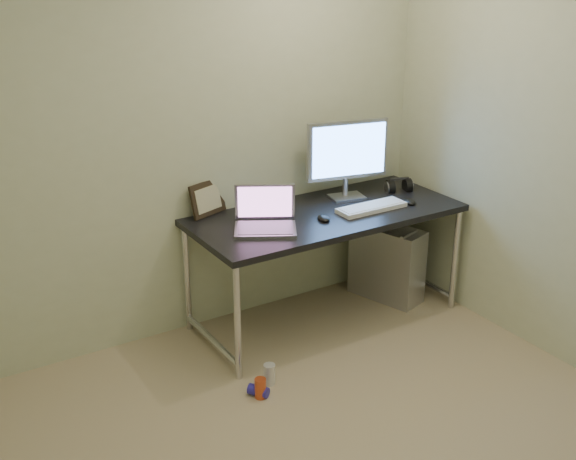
# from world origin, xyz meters

# --- Properties ---
(wall_back) EXTENTS (3.50, 0.02, 2.50)m
(wall_back) POSITION_xyz_m (0.00, 1.75, 1.25)
(wall_back) COLOR beige
(wall_back) RESTS_ON ground
(desk) EXTENTS (1.73, 0.76, 0.75)m
(desk) POSITION_xyz_m (0.84, 1.37, 0.68)
(desk) COLOR black
(desk) RESTS_ON ground
(tower_computer) EXTENTS (0.36, 0.54, 0.56)m
(tower_computer) POSITION_xyz_m (1.39, 1.40, 0.26)
(tower_computer) COLOR #B8B9BE
(tower_computer) RESTS_ON ground
(cable_a) EXTENTS (0.01, 0.16, 0.69)m
(cable_a) POSITION_xyz_m (1.34, 1.70, 0.40)
(cable_a) COLOR black
(cable_a) RESTS_ON ground
(cable_b) EXTENTS (0.02, 0.11, 0.71)m
(cable_b) POSITION_xyz_m (1.43, 1.68, 0.38)
(cable_b) COLOR black
(cable_b) RESTS_ON ground
(can_red) EXTENTS (0.08, 0.08, 0.12)m
(can_red) POSITION_xyz_m (0.03, 0.80, 0.06)
(can_red) COLOR #D24B21
(can_red) RESTS_ON ground
(can_white) EXTENTS (0.08, 0.08, 0.12)m
(can_white) POSITION_xyz_m (0.14, 0.89, 0.06)
(can_white) COLOR silver
(can_white) RESTS_ON ground
(can_blue) EXTENTS (0.11, 0.13, 0.06)m
(can_blue) POSITION_xyz_m (0.03, 0.82, 0.03)
(can_blue) COLOR #2D25AD
(can_blue) RESTS_ON ground
(laptop) EXTENTS (0.46, 0.43, 0.25)m
(laptop) POSITION_xyz_m (0.38, 1.34, 0.81)
(laptop) COLOR #AAAAB1
(laptop) RESTS_ON desk
(monitor) EXTENTS (0.55, 0.20, 0.52)m
(monitor) POSITION_xyz_m (1.11, 1.53, 1.05)
(monitor) COLOR #AAAAB1
(monitor) RESTS_ON desk
(keyboard) EXTENTS (0.46, 0.15, 0.03)m
(keyboard) POSITION_xyz_m (1.11, 1.26, 0.76)
(keyboard) COLOR white
(keyboard) RESTS_ON desk
(mouse_right) EXTENTS (0.10, 0.13, 0.04)m
(mouse_right) POSITION_xyz_m (1.40, 1.22, 0.77)
(mouse_right) COLOR black
(mouse_right) RESTS_ON desk
(mouse_left) EXTENTS (0.10, 0.13, 0.04)m
(mouse_left) POSITION_xyz_m (0.75, 1.26, 0.77)
(mouse_left) COLOR black
(mouse_left) RESTS_ON desk
(headphones) EXTENTS (0.20, 0.11, 0.12)m
(headphones) POSITION_xyz_m (1.50, 1.46, 0.78)
(headphones) COLOR black
(headphones) RESTS_ON desk
(picture_frame) EXTENTS (0.27, 0.16, 0.21)m
(picture_frame) POSITION_xyz_m (0.19, 1.72, 0.86)
(picture_frame) COLOR black
(picture_frame) RESTS_ON desk
(webcam) EXTENTS (0.05, 0.04, 0.13)m
(webcam) POSITION_xyz_m (0.43, 1.67, 0.84)
(webcam) COLOR silver
(webcam) RESTS_ON desk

